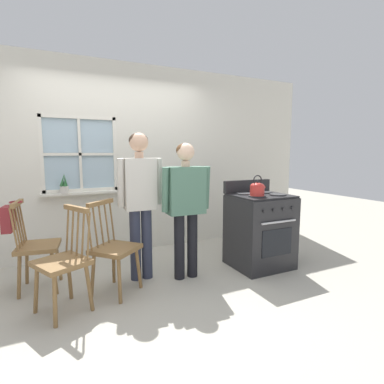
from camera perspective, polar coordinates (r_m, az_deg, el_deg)
name	(u,v)px	position (r m, az deg, el deg)	size (l,w,h in m)	color
ground_plane	(150,289)	(3.39, -8.05, -17.86)	(16.00, 16.00, 0.00)	#B2AD9E
wall_back	(119,160)	(4.42, -13.68, 5.99)	(6.40, 0.16, 2.70)	silver
chair_by_window	(36,247)	(3.59, -27.53, -9.34)	(0.46, 0.47, 0.96)	olive
chair_near_wall	(114,249)	(3.23, -14.66, -10.53)	(0.58, 0.58, 0.96)	olive
chair_center_cluster	(64,263)	(3.01, -23.25, -12.29)	(0.54, 0.55, 0.96)	olive
person_elderly_left	(140,192)	(3.39, -9.89, -0.05)	(0.50, 0.23, 1.66)	#2D3347
person_teen_center	(186,198)	(3.38, -1.20, -1.09)	(0.58, 0.23, 1.55)	black
stove	(260,230)	(3.93, 12.75, -7.02)	(0.71, 0.68, 1.08)	#232326
kettle	(257,189)	(3.63, 12.33, 0.65)	(0.21, 0.17, 0.25)	red
potted_plant	(64,187)	(4.26, -23.16, 0.95)	(0.11, 0.11, 0.26)	beige
handbag	(8,218)	(3.56, -31.58, -4.28)	(0.21, 0.23, 0.31)	maroon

